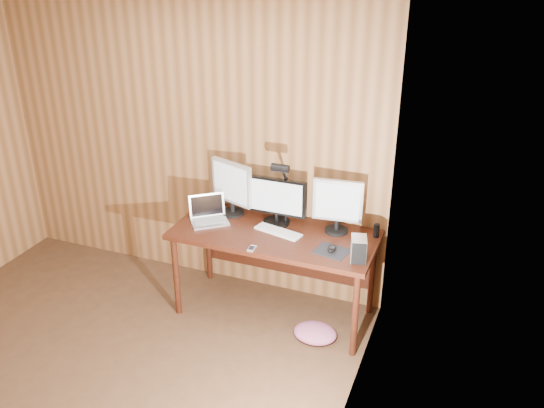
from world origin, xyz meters
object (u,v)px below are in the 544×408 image
Objects in this scene: monitor_left at (232,186)px; keyboard at (278,231)px; laptop at (209,215)px; mouse at (332,249)px; speaker at (376,231)px; hard_drive at (359,249)px; monitor_center at (277,201)px; desk at (277,242)px; phone at (252,248)px; desk_lamp at (283,184)px; monitor_right at (338,205)px.

keyboard is (0.47, -0.18, -0.24)m from monitor_left.
laptop is 3.43× the size of mouse.
keyboard is at bearing -164.56° from speaker.
monitor_center is at bearing 141.21° from hard_drive.
speaker is (0.76, 0.14, 0.18)m from desk.
speaker is (0.82, 0.52, 0.05)m from phone.
monitor_left reaches higher than monitor_center.
desk_lamp reaches higher than phone.
monitor_left is 1.15× the size of keyboard.
desk_lamp is at bearing 63.35° from desk.
laptop is (-0.13, -0.19, -0.20)m from monitor_left.
keyboard is at bearing -79.51° from desk_lamp.
monitor_left is 2.56× the size of hard_drive.
hard_drive is at bearing -13.84° from desk_lamp.
desk is 0.49m from desk_lamp.
monitor_center is at bearing 157.13° from desk_lamp.
hard_drive reaches higher than desk.
keyboard is at bearing -1.18° from monitor_left.
monitor_center is at bearing 115.02° from desk.
speaker is at bearing 29.90° from phone.
keyboard is 0.37m from desk_lamp.
monitor_center is at bearing -21.52° from laptop.
speaker is (0.26, 0.34, 0.03)m from mouse.
hard_drive is (0.26, -0.36, -0.15)m from monitor_right.
desk is at bearing -64.94° from monitor_center.
mouse is 0.98× the size of speaker.
monitor_left is at bearing 147.61° from hard_drive.
desk_lamp is (-0.00, 0.11, 0.36)m from keyboard.
monitor_center is 0.81m from speaker.
monitor_right is at bearing 41.62° from phone.
monitor_right reaches higher than keyboard.
laptop is (-1.02, -0.18, -0.18)m from monitor_right.
monitor_right is at bearing -175.37° from speaker.
laptop is (-0.53, -0.15, -0.15)m from monitor_center.
phone is at bearing -99.54° from desk.
mouse is at bearing -2.81° from keyboard.
hard_drive is at bearing -60.37° from monitor_right.
keyboard is 0.49m from mouse.
desk is 3.48× the size of monitor_left.
monitor_center is 5.26× the size of phone.
phone is at bearing -92.16° from keyboard.
speaker is at bearing 3.99° from monitor_center.
desk is 3.23× the size of monitor_center.
phone is 0.86× the size of speaker.
phone is 0.16× the size of desk_lamp.
speaker is at bearing -28.78° from laptop.
monitor_center is at bearing 15.06° from monitor_left.
keyboard is 4.25× the size of phone.
hard_drive reaches higher than keyboard.
mouse reaches higher than phone.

